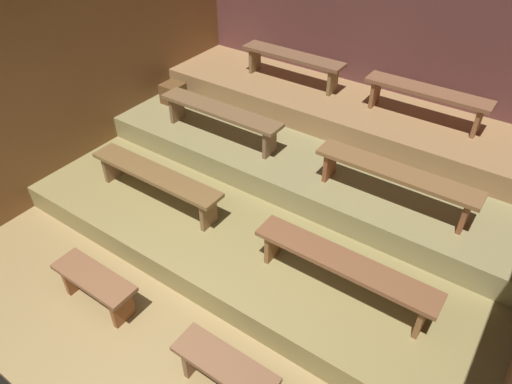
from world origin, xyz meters
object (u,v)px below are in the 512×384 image
Objects in this scene: bench_lower_left at (155,178)px; wooden_crate_middle at (173,93)px; bench_floor_right at (225,369)px; bench_lower_right at (344,266)px; bench_upper_right at (427,95)px; bench_floor_left at (95,283)px; bench_upper_left at (293,60)px; bench_middle_left at (220,114)px; bench_middle_right at (396,176)px.

bench_lower_left is 6.15× the size of wooden_crate_middle.
bench_lower_right is (0.40, 1.32, 0.34)m from bench_floor_right.
bench_lower_right is 1.17× the size of bench_upper_right.
bench_floor_right is 0.52× the size of bench_lower_right.
bench_floor_left is 0.60× the size of bench_upper_left.
bench_floor_left is 3.31m from wooden_crate_middle.
bench_upper_left is 1.00× the size of bench_upper_right.
wooden_crate_middle is (-1.40, -1.05, -0.49)m from bench_upper_left.
bench_upper_right is (-0.24, 2.62, 0.61)m from bench_lower_right.
bench_middle_left is at bearing 128.51° from bench_floor_right.
bench_floor_right is at bearing -98.42° from bench_middle_right.
bench_middle_left is (0.03, 1.21, 0.31)m from bench_lower_left.
bench_lower_left is 3.47m from bench_upper_right.
bench_upper_left is 1.82m from wooden_crate_middle.
wooden_crate_middle is (-1.55, 2.89, 0.45)m from bench_floor_left.
bench_upper_right reaches higher than bench_middle_left.
bench_middle_left is (-2.41, 1.21, 0.31)m from bench_lower_right.
bench_middle_left is at bearing 153.40° from bench_lower_right.
bench_middle_left is (-0.37, 2.52, 0.64)m from bench_floor_left.
bench_floor_left is at bearing -147.11° from bench_lower_right.
bench_floor_right is 0.53× the size of bench_middle_right.
bench_lower_right is 1.24m from bench_middle_right.
bench_floor_left is 0.53× the size of bench_middle_left.
bench_floor_right is at bearing -42.16° from wooden_crate_middle.
bench_lower_left is at bearing -95.33° from bench_upper_left.
bench_middle_left reaches higher than bench_floor_right.
bench_floor_right is 0.60× the size of bench_upper_left.
bench_middle_right is 1.15× the size of bench_upper_right.
bench_upper_left reaches higher than bench_floor_right.
bench_middle_right is 1.46m from bench_upper_right.
bench_upper_right is (1.79, 3.94, 0.94)m from bench_floor_left.
bench_floor_left is 1.42m from bench_lower_left.
bench_upper_left is 1.95m from bench_upper_right.
bench_lower_left is at bearing 106.95° from bench_floor_left.
bench_middle_left reaches higher than bench_floor_left.
bench_lower_left reaches higher than bench_floor_left.
bench_middle_right reaches higher than bench_floor_left.
bench_upper_left reaches higher than bench_lower_left.
bench_lower_left is 1.00× the size of bench_lower_right.
bench_lower_left is 1.17× the size of bench_upper_right.
bench_middle_left is at bearing 180.00° from bench_middle_right.
bench_floor_left and bench_floor_right have the same top height.
bench_floor_right is at bearing -106.95° from bench_lower_right.
bench_upper_left reaches higher than wooden_crate_middle.
bench_floor_right is at bearing -32.89° from bench_lower_left.
wooden_crate_middle is at bearing 162.89° from bench_middle_left.
bench_middle_left is at bearing -146.80° from bench_upper_right.
wooden_crate_middle is (-3.59, 1.57, 0.12)m from bench_lower_right.
bench_lower_right is 1.17× the size of bench_upper_left.
bench_upper_left reaches higher than bench_floor_left.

